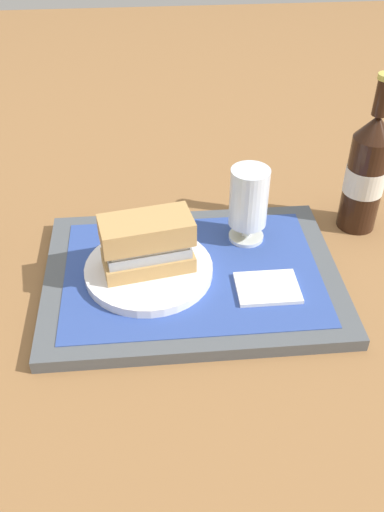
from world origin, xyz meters
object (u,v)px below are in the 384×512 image
(plate, at_px, (149,268))
(beer_bottle, at_px, (366,172))
(sandwich, at_px, (149,241))
(beer_glass, at_px, (249,201))

(plate, relative_size, beer_bottle, 0.71)
(plate, height_order, sandwich, sandwich)
(beer_glass, distance_m, beer_bottle, 0.21)
(sandwich, xyz_separation_m, beer_bottle, (0.36, 0.12, 0.03))
(plate, height_order, beer_glass, beer_glass)
(plate, relative_size, beer_glass, 1.52)
(plate, distance_m, beer_glass, 0.18)
(plate, height_order, beer_bottle, beer_bottle)
(beer_glass, bearing_deg, sandwich, -155.58)
(sandwich, bearing_deg, plate, -180.00)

